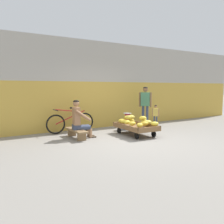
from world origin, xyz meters
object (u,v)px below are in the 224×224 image
object	(u,v)px
banana_cart	(136,128)
vendor_seated	(79,119)
low_bench	(77,132)
customer_adult	(145,102)
bicycle_near_left	(71,122)
weighing_scale	(127,117)
shopping_bag	(139,127)
plastic_crate	(127,125)
customer_child	(156,114)

from	to	relation	value
banana_cart	vendor_seated	world-z (taller)	vendor_seated
low_bench	vendor_seated	xyz separation A→B (m)	(0.09, -0.02, 0.37)
customer_adult	vendor_seated	bearing A→B (deg)	-168.44
banana_cart	bicycle_near_left	distance (m)	2.18
weighing_scale	bicycle_near_left	distance (m)	2.04
vendor_seated	banana_cart	bearing A→B (deg)	-17.47
weighing_scale	bicycle_near_left	xyz separation A→B (m)	(-1.98, 0.49, -0.10)
weighing_scale	bicycle_near_left	size ratio (longest dim) A/B	0.18
low_bench	weighing_scale	distance (m)	2.23
vendor_seated	customer_adult	world-z (taller)	customer_adult
bicycle_near_left	shopping_bag	distance (m)	2.39
plastic_crate	banana_cart	bearing A→B (deg)	-111.00
vendor_seated	customer_child	world-z (taller)	vendor_seated
customer_child	weighing_scale	bearing A→B (deg)	165.14
shopping_bag	vendor_seated	bearing A→B (deg)	-178.07
plastic_crate	customer_child	size ratio (longest dim) A/B	0.42
weighing_scale	customer_adult	xyz separation A→B (m)	(0.95, 0.16, 0.50)
banana_cart	vendor_seated	distance (m)	1.81
bicycle_near_left	low_bench	bearing A→B (deg)	-101.36
weighing_scale	customer_adult	size ratio (longest dim) A/B	0.20
banana_cart	shopping_bag	bearing A→B (deg)	44.71
weighing_scale	bicycle_near_left	world-z (taller)	bicycle_near_left
banana_cart	customer_child	world-z (taller)	customer_child
banana_cart	low_bench	world-z (taller)	banana_cart
bicycle_near_left	weighing_scale	bearing A→B (deg)	-13.89
plastic_crate	bicycle_near_left	bearing A→B (deg)	166.14
banana_cart	customer_child	xyz separation A→B (m)	(1.46, 0.71, 0.29)
weighing_scale	customer_adult	distance (m)	1.08
banana_cart	shopping_bag	xyz separation A→B (m)	(0.62, 0.61, -0.12)
vendor_seated	bicycle_near_left	size ratio (longest dim) A/B	0.69
low_bench	shopping_bag	xyz separation A→B (m)	(2.40, 0.06, -0.08)
vendor_seated	low_bench	bearing A→B (deg)	169.68
plastic_crate	customer_adult	world-z (taller)	customer_adult
banana_cart	vendor_seated	size ratio (longest dim) A/B	1.30
vendor_seated	customer_adult	distance (m)	3.11
vendor_seated	weighing_scale	bearing A→B (deg)	12.54
plastic_crate	customer_child	xyz separation A→B (m)	(1.08, -0.29, 0.38)
low_bench	bicycle_near_left	bearing A→B (deg)	78.64
banana_cart	vendor_seated	bearing A→B (deg)	162.53
vendor_seated	shopping_bag	size ratio (longest dim) A/B	4.75
customer_adult	plastic_crate	bearing A→B (deg)	-170.68
low_bench	customer_adult	xyz separation A→B (m)	(3.11, 0.60, 0.75)
bicycle_near_left	customer_child	distance (m)	3.16
bicycle_near_left	customer_adult	world-z (taller)	customer_adult
bicycle_near_left	shopping_bag	size ratio (longest dim) A/B	6.92
customer_adult	low_bench	bearing A→B (deg)	-169.03
plastic_crate	weighing_scale	size ratio (longest dim) A/B	1.20
plastic_crate	customer_child	distance (m)	1.18
plastic_crate	shopping_bag	xyz separation A→B (m)	(0.24, -0.39, -0.03)
plastic_crate	customer_adult	distance (m)	1.25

